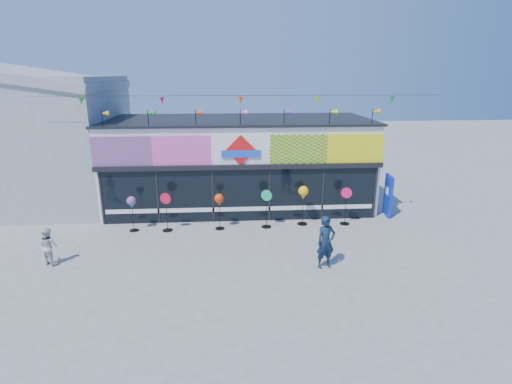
{
  "coord_description": "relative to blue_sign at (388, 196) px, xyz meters",
  "views": [
    {
      "loc": [
        -0.47,
        -12.78,
        6.11
      ],
      "look_at": [
        0.53,
        2.0,
        1.71
      ],
      "focal_mm": 28.0,
      "sensor_mm": 36.0,
      "label": 1
    }
  ],
  "objects": [
    {
      "name": "spinner_4",
      "position": [
        -3.98,
        -0.85,
        0.42
      ],
      "size": [
        0.42,
        0.42,
        1.68
      ],
      "color": "black",
      "rests_on": "ground"
    },
    {
      "name": "kite_shop",
      "position": [
        -6.52,
        2.26,
        1.12
      ],
      "size": [
        16.0,
        5.7,
        5.31
      ],
      "color": "white",
      "rests_on": "ground"
    },
    {
      "name": "neighbour_building",
      "position": [
        -16.53,
        3.32,
        2.28
      ],
      "size": [
        8.18,
        7.2,
        6.87
      ],
      "color": "#A6A9AB",
      "rests_on": "ground"
    },
    {
      "name": "ground",
      "position": [
        -6.53,
        -3.68,
        -0.92
      ],
      "size": [
        80.0,
        80.0,
        0.0
      ],
      "primitive_type": "plane",
      "color": "slate",
      "rests_on": "ground"
    },
    {
      "name": "child",
      "position": [
        -13.03,
        -3.89,
        -0.29
      ],
      "size": [
        0.71,
        0.61,
        1.27
      ],
      "primitive_type": "imported",
      "rotation": [
        0.0,
        0.0,
        2.65
      ],
      "color": "silver",
      "rests_on": "ground"
    },
    {
      "name": "spinner_0",
      "position": [
        -10.91,
        -1.11,
        0.24
      ],
      "size": [
        0.37,
        0.37,
        1.46
      ],
      "color": "black",
      "rests_on": "ground"
    },
    {
      "name": "spinner_1",
      "position": [
        -9.55,
        -1.2,
        -0.08
      ],
      "size": [
        0.44,
        0.41,
        1.59
      ],
      "color": "black",
      "rests_on": "ground"
    },
    {
      "name": "adult_man",
      "position": [
        -3.94,
        -4.75,
        -0.04
      ],
      "size": [
        0.73,
        0.58,
        1.76
      ],
      "primitive_type": "imported",
      "rotation": [
        0.0,
        0.0,
        0.27
      ],
      "color": "#122138",
      "rests_on": "ground"
    },
    {
      "name": "spinner_2",
      "position": [
        -7.44,
        -1.14,
        0.28
      ],
      "size": [
        0.38,
        0.38,
        1.5
      ],
      "color": "black",
      "rests_on": "ground"
    },
    {
      "name": "spinner_3",
      "position": [
        -5.52,
        -1.08,
        -0.08
      ],
      "size": [
        0.43,
        0.41,
        1.6
      ],
      "color": "black",
      "rests_on": "ground"
    },
    {
      "name": "spinner_5",
      "position": [
        -2.19,
        -0.95,
        -0.08
      ],
      "size": [
        0.43,
        0.41,
        1.6
      ],
      "color": "black",
      "rests_on": "ground"
    },
    {
      "name": "blue_sign",
      "position": [
        0.0,
        0.0,
        0.0
      ],
      "size": [
        0.24,
        0.93,
        1.84
      ],
      "rotation": [
        0.0,
        0.0,
        -0.11
      ],
      "color": "#0B29AE",
      "rests_on": "ground"
    }
  ]
}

